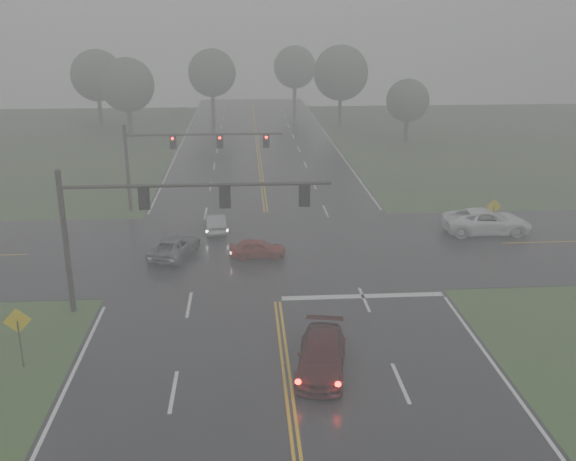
{
  "coord_description": "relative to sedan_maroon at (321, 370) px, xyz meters",
  "views": [
    {
      "loc": [
        -1.54,
        -16.0,
        13.89
      ],
      "look_at": [
        0.68,
        16.0,
        3.21
      ],
      "focal_mm": 40.0,
      "sensor_mm": 36.0,
      "label": 1
    }
  ],
  "objects": [
    {
      "name": "sign_diamond_west",
      "position": [
        -12.4,
        1.17,
        1.8
      ],
      "size": [
        1.1,
        0.27,
        2.68
      ],
      "rotation": [
        0.0,
        0.0,
        0.21
      ],
      "color": "black",
      "rests_on": "ground"
    },
    {
      "name": "sedan_silver",
      "position": [
        -5.03,
        18.57,
        0.0
      ],
      "size": [
        1.61,
        3.79,
        1.22
      ],
      "primitive_type": "imported",
      "rotation": [
        0.0,
        0.0,
        3.23
      ],
      "color": "#929599",
      "rests_on": "ground"
    },
    {
      "name": "tree_n_far",
      "position": [
        5.27,
        80.42,
        6.45
      ],
      "size": [
        6.68,
        6.68,
        9.81
      ],
      "color": "#352922",
      "rests_on": "ground"
    },
    {
      "name": "cross_street",
      "position": [
        -1.45,
        14.8,
        0.0
      ],
      "size": [
        120.0,
        14.0,
        0.02
      ],
      "primitive_type": "cube",
      "color": "black",
      "rests_on": "ground"
    },
    {
      "name": "tree_nw_a",
      "position": [
        -16.75,
        55.94,
        6.23
      ],
      "size": [
        6.45,
        6.45,
        9.47
      ],
      "color": "#352922",
      "rests_on": "ground"
    },
    {
      "name": "tree_e_near",
      "position": [
        15.98,
        50.55,
        4.77
      ],
      "size": [
        4.95,
        4.95,
        7.27
      ],
      "color": "#352922",
      "rests_on": "ground"
    },
    {
      "name": "sedan_maroon",
      "position": [
        0.0,
        0.0,
        0.0
      ],
      "size": [
        2.78,
        5.07,
        1.39
      ],
      "primitive_type": "imported",
      "rotation": [
        0.0,
        0.0,
        -0.18
      ],
      "color": "#3D0B0C",
      "rests_on": "ground"
    },
    {
      "name": "signal_gantry_near",
      "position": [
        -7.67,
        6.54,
        5.05
      ],
      "size": [
        12.96,
        0.31,
        7.19
      ],
      "color": "black",
      "rests_on": "ground"
    },
    {
      "name": "pickup_white",
      "position": [
        13.22,
        16.96,
        0.0
      ],
      "size": [
        5.93,
        2.82,
        1.63
      ],
      "primitive_type": "imported",
      "rotation": [
        0.0,
        0.0,
        1.55
      ],
      "color": "white",
      "rests_on": "ground"
    },
    {
      "name": "sign_diamond_east",
      "position": [
        13.58,
        16.84,
        1.63
      ],
      "size": [
        1.0,
        0.12,
        2.41
      ],
      "rotation": [
        0.0,
        0.0,
        -0.08
      ],
      "color": "black",
      "rests_on": "ground"
    },
    {
      "name": "tree_ne_a",
      "position": [
        9.9,
        62.37,
        6.97
      ],
      "size": [
        7.21,
        7.21,
        10.59
      ],
      "color": "#352922",
      "rests_on": "ground"
    },
    {
      "name": "stop_bar",
      "position": [
        3.05,
        7.2,
        0.0
      ],
      "size": [
        8.5,
        0.5,
        0.01
      ],
      "primitive_type": "cube",
      "color": "silver",
      "rests_on": "ground"
    },
    {
      "name": "tree_n_mid",
      "position": [
        -7.26,
        69.84,
        6.47
      ],
      "size": [
        6.7,
        6.7,
        9.84
      ],
      "color": "#352922",
      "rests_on": "ground"
    },
    {
      "name": "signal_gantry_far",
      "position": [
        -8.07,
        24.06,
        4.56
      ],
      "size": [
        11.6,
        0.33,
        6.49
      ],
      "color": "black",
      "rests_on": "ground"
    },
    {
      "name": "sedan_red",
      "position": [
        -2.3,
        13.34,
        0.0
      ],
      "size": [
        3.43,
        1.38,
        1.17
      ],
      "primitive_type": "imported",
      "rotation": [
        0.0,
        0.0,
        1.57
      ],
      "color": "maroon",
      "rests_on": "ground"
    },
    {
      "name": "main_road",
      "position": [
        -1.45,
        12.8,
        0.0
      ],
      "size": [
        18.0,
        160.0,
        0.02
      ],
      "primitive_type": "cube",
      "color": "black",
      "rests_on": "ground"
    },
    {
      "name": "car_grey",
      "position": [
        -7.34,
        13.96,
        0.0
      ],
      "size": [
        3.3,
        4.93,
        1.26
      ],
      "primitive_type": "imported",
      "rotation": [
        0.0,
        0.0,
        2.85
      ],
      "color": "#53555A",
      "rests_on": "ground"
    },
    {
      "name": "tree_nw_b",
      "position": [
        -22.23,
        65.31,
        6.59
      ],
      "size": [
        6.82,
        6.82,
        10.01
      ],
      "color": "#352922",
      "rests_on": "ground"
    }
  ]
}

